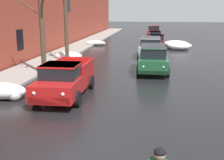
# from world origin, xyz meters

# --- Properties ---
(left_sidewalk_slab) EXTENTS (2.89, 80.00, 0.15)m
(left_sidewalk_slab) POSITION_xyz_m (-6.39, 18.00, 0.07)
(left_sidewalk_slab) COLOR gray
(left_sidewalk_slab) RESTS_ON ground
(snow_bank_near_corner_left) EXTENTS (2.42, 1.14, 0.71)m
(snow_bank_near_corner_left) POSITION_xyz_m (-5.00, 17.16, 0.35)
(snow_bank_near_corner_left) COLOR white
(snow_bank_near_corner_left) RESTS_ON ground
(snow_bank_along_left_kerb) EXTENTS (2.74, 1.16, 0.68)m
(snow_bank_along_left_kerb) POSITION_xyz_m (4.88, 26.25, 0.34)
(snow_bank_along_left_kerb) COLOR white
(snow_bank_along_left_kerb) RESTS_ON ground
(snow_bank_mid_block_left) EXTENTS (2.46, 0.90, 0.61)m
(snow_bank_mid_block_left) POSITION_xyz_m (-4.79, 27.68, 0.30)
(snow_bank_mid_block_left) COLOR white
(snow_bank_mid_block_left) RESTS_ON ground
(snow_bank_near_corner_right) EXTENTS (2.22, 1.25, 0.75)m
(snow_bank_near_corner_right) POSITION_xyz_m (4.78, 25.00, 0.37)
(snow_bank_near_corner_right) COLOR white
(snow_bank_near_corner_right) RESTS_ON ground
(snow_bank_along_right_kerb) EXTENTS (2.42, 1.22, 0.79)m
(snow_bank_along_right_kerb) POSITION_xyz_m (-4.79, 5.70, 0.38)
(snow_bank_along_right_kerb) COLOR white
(snow_bank_along_right_kerb) RESTS_ON ground
(snow_bank_far_right_pile) EXTENTS (2.88, 1.35, 0.82)m
(snow_bank_far_right_pile) POSITION_xyz_m (4.68, 27.10, 0.41)
(snow_bank_far_right_pile) COLOR white
(snow_bank_far_right_pile) RESTS_ON ground
(bare_tree_second_along_sidewalk) EXTENTS (2.42, 1.61, 7.55)m
(bare_tree_second_along_sidewalk) POSITION_xyz_m (-4.68, 10.77, 3.89)
(bare_tree_second_along_sidewalk) COLOR #4C3D2D
(bare_tree_second_along_sidewalk) RESTS_ON ground
(bare_tree_mid_block) EXTENTS (1.01, 3.66, 6.11)m
(bare_tree_mid_block) POSITION_xyz_m (-4.73, 15.96, 3.20)
(bare_tree_mid_block) COLOR #4C3D2D
(bare_tree_mid_block) RESTS_ON ground
(pickup_truck_red_approaching_near_lane) EXTENTS (2.23, 5.32, 1.76)m
(pickup_truck_red_approaching_near_lane) POSITION_xyz_m (-1.93, 6.50, 0.88)
(pickup_truck_red_approaching_near_lane) COLOR red
(pickup_truck_red_approaching_near_lane) RESTS_ON ground
(suv_green_parked_kerbside_close) EXTENTS (2.16, 4.88, 1.82)m
(suv_green_parked_kerbside_close) POSITION_xyz_m (2.24, 13.10, 0.99)
(suv_green_parked_kerbside_close) COLOR #1E5633
(suv_green_parked_kerbside_close) RESTS_ON ground
(suv_silver_parked_kerbside_mid) EXTENTS (2.10, 4.29, 1.82)m
(suv_silver_parked_kerbside_mid) POSITION_xyz_m (1.92, 19.39, 0.99)
(suv_silver_parked_kerbside_mid) COLOR #B7B7BC
(suv_silver_parked_kerbside_mid) RESTS_ON ground
(sedan_maroon_parked_far_down_block) EXTENTS (2.11, 4.13, 1.42)m
(sedan_maroon_parked_far_down_block) POSITION_xyz_m (2.50, 26.45, 0.75)
(sedan_maroon_parked_far_down_block) COLOR maroon
(sedan_maroon_parked_far_down_block) RESTS_ON ground
(sedan_black_queued_behind_truck) EXTENTS (1.89, 3.97, 1.42)m
(sedan_black_queued_behind_truck) POSITION_xyz_m (2.24, 32.87, 0.75)
(sedan_black_queued_behind_truck) COLOR black
(sedan_black_queued_behind_truck) RESTS_ON ground
(suv_red_at_far_intersection) EXTENTS (2.21, 4.70, 1.82)m
(suv_red_at_far_intersection) POSITION_xyz_m (2.05, 40.10, 0.99)
(suv_red_at_far_intersection) COLOR red
(suv_red_at_far_intersection) RESTS_ON ground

